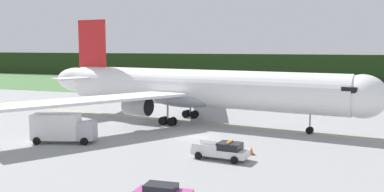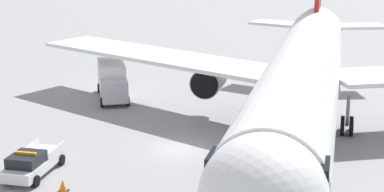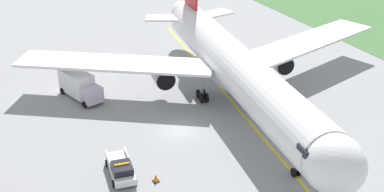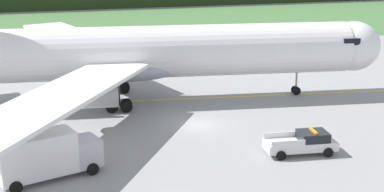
{
  "view_description": "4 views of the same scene",
  "coord_description": "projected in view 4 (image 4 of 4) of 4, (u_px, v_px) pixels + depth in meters",
  "views": [
    {
      "loc": [
        17.23,
        -48.93,
        11.35
      ],
      "look_at": [
        -3.69,
        9.04,
        4.01
      ],
      "focal_mm": 39.45,
      "sensor_mm": 36.0,
      "label": 1
    },
    {
      "loc": [
        42.71,
        5.83,
        15.76
      ],
      "look_at": [
        2.94,
        1.35,
        4.97
      ],
      "focal_mm": 57.27,
      "sensor_mm": 36.0,
      "label": 2
    },
    {
      "loc": [
        48.49,
        -20.63,
        29.53
      ],
      "look_at": [
        1.61,
        0.9,
        5.02
      ],
      "focal_mm": 48.34,
      "sensor_mm": 36.0,
      "label": 3
    },
    {
      "loc": [
        -13.71,
        -45.72,
        16.43
      ],
      "look_at": [
        -0.24,
        1.08,
        2.49
      ],
      "focal_mm": 51.27,
      "sensor_mm": 36.0,
      "label": 4
    }
  ],
  "objects": [
    {
      "name": "taxiway_centerline_main",
      "position": [
        148.0,
        100.0,
        58.08
      ],
      "size": [
        67.81,
        9.33,
        0.01
      ],
      "primitive_type": "cube",
      "rotation": [
        0.0,
        0.0,
        -0.13
      ],
      "color": "yellow",
      "rests_on": "ground"
    },
    {
      "name": "airliner",
      "position": [
        141.0,
        54.0,
        56.59
      ],
      "size": [
        52.89,
        53.13,
        15.62
      ],
      "color": "white",
      "rests_on": "ground"
    },
    {
      "name": "ops_pickup_truck",
      "position": [
        303.0,
        143.0,
        43.48
      ],
      "size": [
        5.86,
        2.86,
        1.94
      ],
      "color": "silver",
      "rests_on": "ground"
    },
    {
      "name": "ground",
      "position": [
        198.0,
        125.0,
        50.4
      ],
      "size": [
        320.0,
        320.0,
        0.0
      ],
      "primitive_type": "plane",
      "color": "gray"
    },
    {
      "name": "catering_truck",
      "position": [
        46.0,
        155.0,
        38.59
      ],
      "size": [
        7.68,
        4.53,
        3.59
      ],
      "color": "#BCB7C0",
      "rests_on": "ground"
    },
    {
      "name": "apron_cone",
      "position": [
        313.0,
        134.0,
        46.85
      ],
      "size": [
        0.66,
        0.66,
        0.83
      ],
      "color": "black",
      "rests_on": "ground"
    },
    {
      "name": "grass_verge",
      "position": [
        108.0,
        26.0,
        107.67
      ],
      "size": [
        320.0,
        48.03,
        0.04
      ],
      "primitive_type": "cube",
      "color": "#45703D",
      "rests_on": "ground"
    }
  ]
}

